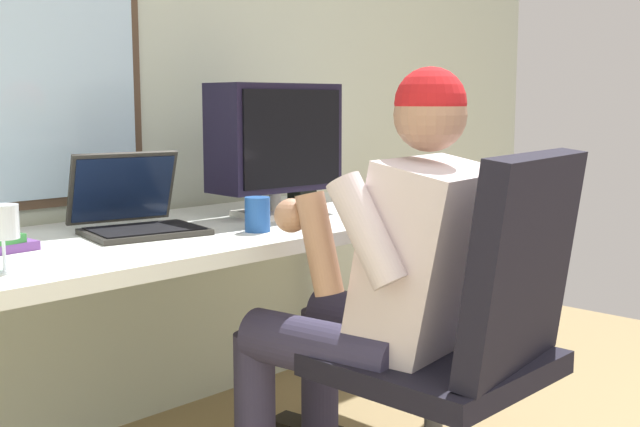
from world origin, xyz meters
TOP-DOWN VIEW (x-y plane):
  - wall_rear at (-0.02, 2.69)m, footprint 5.13×0.08m
  - desk at (0.02, 2.24)m, footprint 1.84×0.76m
  - office_chair at (0.20, 1.38)m, footprint 0.57×0.59m
  - person_seated at (0.17, 1.67)m, footprint 0.57×0.85m
  - crt_monitor at (0.31, 2.24)m, footprint 0.45×0.23m
  - laptop at (-0.20, 2.31)m, footprint 0.39×0.39m
  - wine_glass at (-0.72, 2.03)m, footprint 0.07×0.07m
  - desk_speaker at (0.61, 2.42)m, footprint 0.09×0.09m
  - cd_case at (0.65, 2.07)m, footprint 0.16×0.14m
  - coffee_mug at (0.05, 2.04)m, footprint 0.07×0.07m

SIDE VIEW (x-z plane):
  - office_chair at x=0.20m, z-range 0.06..1.07m
  - person_seated at x=0.17m, z-range 0.03..1.24m
  - desk at x=0.02m, z-range 0.32..1.07m
  - cd_case at x=0.65m, z-range 0.75..0.76m
  - coffee_mug at x=0.05m, z-range 0.75..0.85m
  - laptop at x=-0.20m, z-range 0.69..0.92m
  - desk_speaker at x=0.61m, z-range 0.75..0.93m
  - wine_glass at x=-0.72m, z-range 0.78..0.93m
  - crt_monitor at x=0.31m, z-range 0.78..1.22m
  - wall_rear at x=-0.02m, z-range 0.00..2.82m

